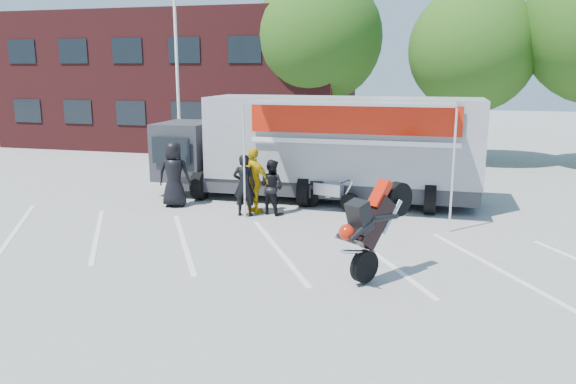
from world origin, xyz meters
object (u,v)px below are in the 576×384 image
at_px(tree_mid, 472,50).
at_px(spectator_leather_a, 174,174).
at_px(tree_left, 318,38).
at_px(parked_motorcycle, 330,210).
at_px(stunt_bike_rider, 388,275).
at_px(spectator_leather_c, 272,187).
at_px(transporter_truck, 326,200).
at_px(spectator_hivis, 254,181).
at_px(spectator_leather_b, 244,185).
at_px(flagpole, 182,45).

xyz_separation_m(tree_mid, spectator_leather_a, (-8.99, -10.74, -3.95)).
relative_size(tree_left, spectator_leather_a, 4.32).
distance_m(tree_left, parked_motorcycle, 12.58).
height_order(stunt_bike_rider, spectator_leather_c, spectator_leather_c).
relative_size(transporter_truck, spectator_hivis, 5.37).
relative_size(transporter_truck, stunt_bike_rider, 4.73).
distance_m(spectator_leather_c, spectator_hivis, 0.56).
height_order(tree_mid, spectator_hivis, tree_mid).
bearing_deg(tree_mid, spectator_leather_a, -129.95).
height_order(tree_left, tree_mid, tree_left).
bearing_deg(spectator_leather_c, spectator_hivis, 21.77).
distance_m(parked_motorcycle, spectator_hivis, 2.47).
bearing_deg(tree_left, spectator_leather_a, -99.64).
bearing_deg(spectator_leather_b, parked_motorcycle, -153.65).
relative_size(tree_left, transporter_truck, 0.84).
bearing_deg(tree_mid, spectator_hivis, -120.39).
relative_size(stunt_bike_rider, spectator_hivis, 1.14).
height_order(flagpole, spectator_leather_a, flagpole).
bearing_deg(spectator_hivis, spectator_leather_c, -156.71).
bearing_deg(transporter_truck, tree_left, 103.57).
distance_m(spectator_leather_b, spectator_hivis, 0.42).
xyz_separation_m(flagpole, spectator_leather_c, (5.39, -5.88, -4.25)).
bearing_deg(spectator_hivis, stunt_bike_rider, 156.79).
height_order(tree_left, spectator_hivis, tree_left).
distance_m(parked_motorcycle, spectator_leather_a, 4.85).
bearing_deg(flagpole, transporter_truck, -29.47).
xyz_separation_m(stunt_bike_rider, spectator_leather_b, (-4.40, 3.79, 0.90)).
height_order(spectator_leather_c, spectator_hivis, spectator_hivis).
relative_size(spectator_leather_b, spectator_hivis, 0.93).
bearing_deg(tree_left, stunt_bike_rider, -73.19).
bearing_deg(spectator_leather_b, tree_mid, -124.33).
height_order(transporter_truck, parked_motorcycle, transporter_truck).
bearing_deg(spectator_hivis, flagpole, -29.24).
height_order(tree_left, transporter_truck, tree_left).
distance_m(transporter_truck, spectator_leather_b, 3.30).
distance_m(tree_mid, parked_motorcycle, 11.93).
distance_m(transporter_truck, spectator_leather_a, 4.87).
xyz_separation_m(spectator_leather_a, spectator_leather_c, (3.14, -0.14, -0.20)).
relative_size(tree_left, tree_mid, 1.13).
distance_m(tree_mid, spectator_hivis, 13.25).
distance_m(tree_mid, spectator_leather_c, 13.03).
height_order(flagpole, transporter_truck, flagpole).
bearing_deg(transporter_truck, tree_mid, 61.88).
bearing_deg(tree_mid, parked_motorcycle, -113.43).
relative_size(tree_left, parked_motorcycle, 4.37).
height_order(spectator_leather_a, spectator_leather_c, spectator_leather_a).
relative_size(transporter_truck, spectator_leather_a, 5.15).
distance_m(stunt_bike_rider, spectator_leather_a, 8.16).
bearing_deg(parked_motorcycle, spectator_hivis, 132.08).
bearing_deg(stunt_bike_rider, tree_left, 142.66).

